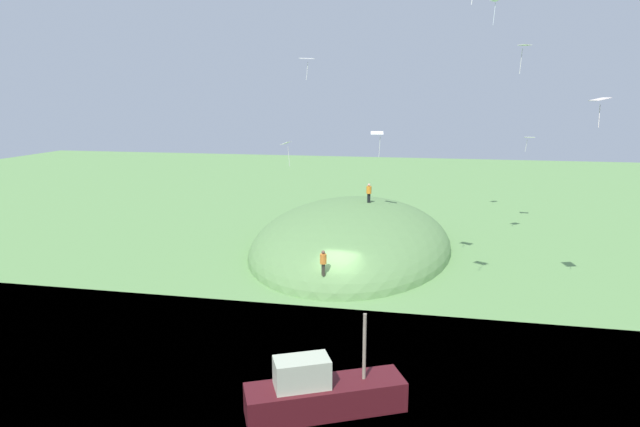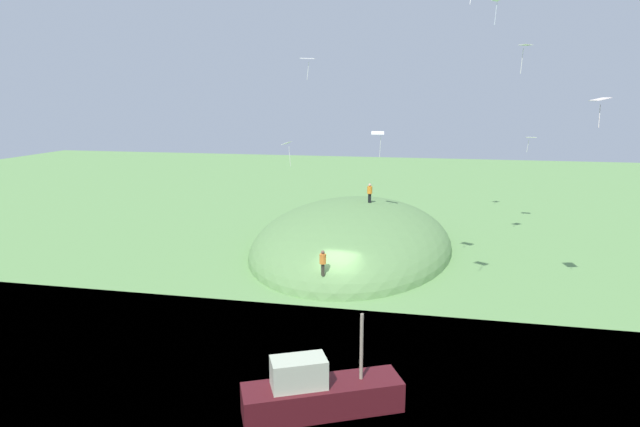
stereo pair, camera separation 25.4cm
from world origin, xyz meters
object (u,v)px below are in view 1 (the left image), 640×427
(kite_0, at_px, (600,100))
(kite_6, at_px, (524,47))
(kite_2, at_px, (377,134))
(kite_7, at_px, (496,1))
(person_near_shore, at_px, (369,191))
(kite_3, at_px, (529,138))
(kite_5, at_px, (286,144))
(person_with_child, at_px, (323,260))
(kite_1, at_px, (307,59))
(boat_on_lake, at_px, (321,393))

(kite_0, xyz_separation_m, kite_6, (10.20, 2.47, 3.69))
(kite_2, bearing_deg, kite_7, -50.07)
(person_near_shore, distance_m, kite_6, 16.26)
(kite_2, distance_m, kite_3, 17.06)
(kite_0, distance_m, kite_5, 25.83)
(person_with_child, xyz_separation_m, kite_6, (10.72, -12.61, 13.43))
(kite_3, bearing_deg, kite_1, 115.43)
(kite_5, bearing_deg, kite_7, -76.43)
(kite_5, xyz_separation_m, kite_6, (-3.99, -18.77, 7.58))
(boat_on_lake, xyz_separation_m, kite_6, (23.27, -10.27, 14.93))
(person_with_child, relative_size, kite_0, 1.02)
(kite_6, xyz_separation_m, kite_7, (8.20, 1.31, 4.47))
(person_with_child, height_order, kite_2, kite_2)
(kite_3, xyz_separation_m, kite_5, (-7.25, 21.62, -0.33))
(person_near_shore, distance_m, kite_0, 20.52)
(person_near_shore, height_order, kite_2, kite_2)
(kite_5, distance_m, kite_7, 21.62)
(kite_3, bearing_deg, kite_2, 128.75)
(kite_0, distance_m, kite_1, 22.77)
(kite_5, bearing_deg, kite_0, -123.74)
(kite_3, bearing_deg, boat_on_lake, 159.17)
(kite_1, xyz_separation_m, kite_6, (-2.05, -16.46, 0.49))
(boat_on_lake, bearing_deg, person_near_shore, -112.72)
(person_with_child, height_order, kite_6, kite_6)
(person_with_child, xyz_separation_m, kite_2, (11.29, -2.17, 7.05))
(boat_on_lake, relative_size, kite_3, 4.39)
(person_with_child, xyz_separation_m, kite_1, (12.77, 3.85, 12.94))
(boat_on_lake, bearing_deg, kite_1, -101.14)
(person_with_child, bearing_deg, kite_7, 109.76)
(kite_2, height_order, kite_6, kite_6)
(boat_on_lake, distance_m, kite_1, 29.80)
(kite_5, bearing_deg, person_with_child, -157.27)
(kite_0, xyz_separation_m, kite_1, (12.25, 18.93, 3.20))
(boat_on_lake, xyz_separation_m, kite_0, (13.07, -12.74, 11.24))
(kite_1, xyz_separation_m, kite_5, (1.93, 2.31, -7.09))
(person_with_child, relative_size, kite_1, 0.93)
(kite_1, relative_size, kite_3, 1.20)
(kite_7, bearing_deg, person_with_child, 149.17)
(kite_1, distance_m, kite_5, 7.70)
(kite_3, height_order, kite_7, kite_7)
(kite_1, xyz_separation_m, kite_2, (-1.48, -6.02, -5.89))
(boat_on_lake, bearing_deg, kite_7, -130.75)
(kite_2, bearing_deg, kite_5, 67.71)
(kite_0, bearing_deg, kite_5, 56.26)
(kite_1, distance_m, kite_6, 16.59)
(kite_1, bearing_deg, kite_5, 50.10)
(kite_3, relative_size, kite_5, 0.66)
(kite_3, bearing_deg, person_near_shore, 120.29)
(kite_7, bearing_deg, kite_2, 129.93)
(kite_1, bearing_deg, person_near_shore, -79.75)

